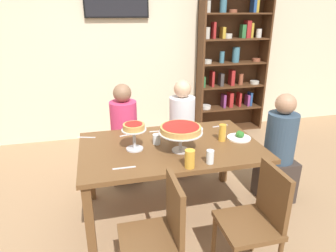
{
  "coord_description": "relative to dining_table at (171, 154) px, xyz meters",
  "views": [
    {
      "loc": [
        -0.61,
        -2.39,
        1.88
      ],
      "look_at": [
        0.0,
        0.1,
        0.89
      ],
      "focal_mm": 31.86,
      "sensor_mm": 36.0,
      "label": 1
    }
  ],
  "objects": [
    {
      "name": "water_glass_clear_far",
      "position": [
        -0.12,
        0.06,
        0.13
      ],
      "size": [
        0.07,
        0.07,
        0.09
      ],
      "primitive_type": "cylinder",
      "color": "white",
      "rests_on": "dining_table"
    },
    {
      "name": "cutlery_spare_fork",
      "position": [
        -0.34,
        0.33,
        0.09
      ],
      "size": [
        0.18,
        0.06,
        0.0
      ],
      "primitive_type": "cube",
      "rotation": [
        0.0,
        0.0,
        3.37
      ],
      "color": "silver",
      "rests_on": "dining_table"
    },
    {
      "name": "personal_pizza_stand",
      "position": [
        -0.33,
        -0.01,
        0.27
      ],
      "size": [
        0.22,
        0.22,
        0.24
      ],
      "color": "silver",
      "rests_on": "dining_table"
    },
    {
      "name": "cutlery_knife_far",
      "position": [
        0.63,
        0.34,
        0.09
      ],
      "size": [
        0.18,
        0.04,
        0.0
      ],
      "primitive_type": "cube",
      "rotation": [
        0.0,
        0.0,
        3.28
      ],
      "color": "silver",
      "rests_on": "dining_table"
    },
    {
      "name": "rear_partition",
      "position": [
        0.0,
        2.2,
        0.74
      ],
      "size": [
        8.0,
        0.12,
        2.8
      ],
      "primitive_type": "cube",
      "color": "beige",
      "rests_on": "ground_plane"
    },
    {
      "name": "cutlery_knife_near",
      "position": [
        -0.04,
        0.35,
        0.09
      ],
      "size": [
        0.18,
        0.02,
        0.0
      ],
      "primitive_type": "cube",
      "rotation": [
        0.0,
        0.0,
        3.13
      ],
      "color": "silver",
      "rests_on": "dining_table"
    },
    {
      "name": "water_glass_clear_near",
      "position": [
        0.05,
        0.15,
        0.14
      ],
      "size": [
        0.08,
        0.08,
        0.11
      ],
      "primitive_type": "cylinder",
      "color": "white",
      "rests_on": "dining_table"
    },
    {
      "name": "cutlery_fork_near",
      "position": [
        -0.46,
        -0.32,
        0.09
      ],
      "size": [
        0.18,
        0.02,
        0.0
      ],
      "primitive_type": "cube",
      "rotation": [
        0.0,
        0.0,
        -0.01
      ],
      "color": "silver",
      "rests_on": "dining_table"
    },
    {
      "name": "salad_plate_near_diner",
      "position": [
        0.3,
        0.32,
        0.1
      ],
      "size": [
        0.24,
        0.24,
        0.07
      ],
      "color": "white",
      "rests_on": "dining_table"
    },
    {
      "name": "diner_far_right",
      "position": [
        0.34,
        0.8,
        -0.16
      ],
      "size": [
        0.34,
        0.34,
        1.15
      ],
      "rotation": [
        0.0,
        0.0,
        -1.57
      ],
      "color": "#382D28",
      "rests_on": "ground_plane"
    },
    {
      "name": "beer_glass_amber_short",
      "position": [
        0.5,
        -0.01,
        0.17
      ],
      "size": [
        0.07,
        0.07,
        0.16
      ],
      "primitive_type": "cylinder",
      "color": "gold",
      "rests_on": "dining_table"
    },
    {
      "name": "diner_far_left",
      "position": [
        -0.35,
        0.78,
        -0.16
      ],
      "size": [
        0.34,
        0.34,
        1.15
      ],
      "rotation": [
        0.0,
        0.0,
        -1.57
      ],
      "color": "#382D28",
      "rests_on": "ground_plane"
    },
    {
      "name": "ground_plane",
      "position": [
        0.0,
        0.0,
        -0.66
      ],
      "size": [
        12.0,
        12.0,
        0.0
      ],
      "primitive_type": "plane",
      "color": "#9E7A56"
    },
    {
      "name": "water_glass_clear_spare",
      "position": [
        0.22,
        -0.41,
        0.14
      ],
      "size": [
        0.06,
        0.06,
        0.11
      ],
      "primitive_type": "cylinder",
      "color": "white",
      "rests_on": "dining_table"
    },
    {
      "name": "dining_table",
      "position": [
        0.0,
        0.0,
        0.0
      ],
      "size": [
        1.62,
        0.99,
        0.74
      ],
      "color": "brown",
      "rests_on": "ground_plane"
    },
    {
      "name": "chair_near_left",
      "position": [
        -0.28,
        -0.81,
        -0.17
      ],
      "size": [
        0.4,
        0.4,
        0.87
      ],
      "rotation": [
        0.0,
        0.0,
        1.57
      ],
      "color": "brown",
      "rests_on": "ground_plane"
    },
    {
      "name": "diner_head_east",
      "position": [
        1.14,
        0.0,
        -0.16
      ],
      "size": [
        0.34,
        0.34,
        1.15
      ],
      "rotation": [
        0.0,
        0.0,
        3.14
      ],
      "color": "#382D28",
      "rests_on": "ground_plane"
    },
    {
      "name": "chair_near_right",
      "position": [
        0.44,
        -0.82,
        -0.17
      ],
      "size": [
        0.4,
        0.4,
        0.87
      ],
      "rotation": [
        0.0,
        0.0,
        1.57
      ],
      "color": "brown",
      "rests_on": "ground_plane"
    },
    {
      "name": "beer_glass_amber_tall",
      "position": [
        0.04,
        -0.43,
        0.16
      ],
      "size": [
        0.08,
        0.08,
        0.15
      ],
      "primitive_type": "cylinder",
      "color": "gold",
      "rests_on": "dining_table"
    },
    {
      "name": "salad_plate_far_diner",
      "position": [
        0.68,
        -0.01,
        0.11
      ],
      "size": [
        0.23,
        0.23,
        0.07
      ],
      "color": "white",
      "rests_on": "dining_table"
    },
    {
      "name": "cutlery_fork_far",
      "position": [
        -0.75,
        0.36,
        0.09
      ],
      "size": [
        0.18,
        0.07,
        0.0
      ],
      "primitive_type": "cube",
      "rotation": [
        0.0,
        0.0,
        2.84
      ],
      "color": "silver",
      "rests_on": "dining_table"
    },
    {
      "name": "deep_dish_pizza_stand",
      "position": [
        0.05,
        -0.13,
        0.28
      ],
      "size": [
        0.38,
        0.38,
        0.23
      ],
      "color": "silver",
      "rests_on": "dining_table"
    },
    {
      "name": "bookshelf",
      "position": [
        1.51,
        2.01,
        0.48
      ],
      "size": [
        1.1,
        0.3,
        2.21
      ],
      "color": "#4C2D19",
      "rests_on": "ground_plane"
    }
  ]
}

